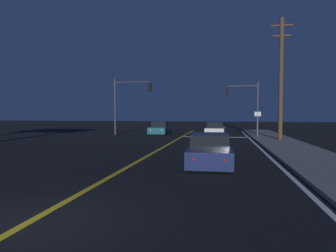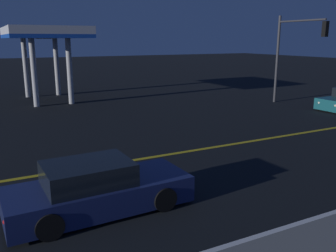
{
  "view_description": "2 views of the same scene",
  "coord_description": "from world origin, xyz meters",
  "px_view_note": "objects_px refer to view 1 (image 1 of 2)",
  "views": [
    {
      "loc": [
        3.84,
        -5.07,
        2.19
      ],
      "look_at": [
        -0.48,
        17.74,
        1.22
      ],
      "focal_mm": 31.09,
      "sensor_mm": 36.0,
      "label": 1
    },
    {
      "loc": [
        11.75,
        5.41,
        4.32
      ],
      "look_at": [
        0.9,
        11.02,
        1.38
      ],
      "focal_mm": 38.74,
      "sensor_mm": 36.0,
      "label": 2
    }
  ],
  "objects_px": {
    "car_far_approaching_white": "(215,129)",
    "traffic_signal_near_right": "(246,100)",
    "car_side_waiting_navy": "(210,151)",
    "car_distant_tail_teal": "(160,129)",
    "utility_pole_right": "(281,78)",
    "street_sign_corner": "(258,120)",
    "traffic_signal_far_left": "(128,97)"
  },
  "relations": [
    {
      "from": "car_far_approaching_white",
      "to": "car_side_waiting_navy",
      "type": "bearing_deg",
      "value": -87.37
    },
    {
      "from": "car_distant_tail_teal",
      "to": "traffic_signal_far_left",
      "type": "height_order",
      "value": "traffic_signal_far_left"
    },
    {
      "from": "car_far_approaching_white",
      "to": "street_sign_corner",
      "type": "bearing_deg",
      "value": -36.78
    },
    {
      "from": "traffic_signal_near_right",
      "to": "car_far_approaching_white",
      "type": "bearing_deg",
      "value": -5.49
    },
    {
      "from": "traffic_signal_near_right",
      "to": "traffic_signal_far_left",
      "type": "distance_m",
      "value": 11.97
    },
    {
      "from": "car_side_waiting_navy",
      "to": "traffic_signal_far_left",
      "type": "height_order",
      "value": "traffic_signal_far_left"
    },
    {
      "from": "traffic_signal_far_left",
      "to": "traffic_signal_near_right",
      "type": "bearing_deg",
      "value": 6.72
    },
    {
      "from": "car_far_approaching_white",
      "to": "utility_pole_right",
      "type": "relative_size",
      "value": 0.48
    },
    {
      "from": "traffic_signal_near_right",
      "to": "utility_pole_right",
      "type": "xyz_separation_m",
      "value": [
        2.27,
        -5.77,
        1.46
      ]
    },
    {
      "from": "car_side_waiting_navy",
      "to": "traffic_signal_near_right",
      "type": "height_order",
      "value": "traffic_signal_near_right"
    },
    {
      "from": "street_sign_corner",
      "to": "car_distant_tail_teal",
      "type": "bearing_deg",
      "value": 159.81
    },
    {
      "from": "car_side_waiting_navy",
      "to": "street_sign_corner",
      "type": "bearing_deg",
      "value": 74.11
    },
    {
      "from": "traffic_signal_far_left",
      "to": "street_sign_corner",
      "type": "distance_m",
      "value": 13.03
    },
    {
      "from": "car_far_approaching_white",
      "to": "street_sign_corner",
      "type": "relative_size",
      "value": 1.93
    },
    {
      "from": "car_far_approaching_white",
      "to": "street_sign_corner",
      "type": "xyz_separation_m",
      "value": [
        3.84,
        -3.09,
        1.05
      ]
    },
    {
      "from": "car_distant_tail_teal",
      "to": "traffic_signal_near_right",
      "type": "relative_size",
      "value": 0.83
    },
    {
      "from": "car_far_approaching_white",
      "to": "traffic_signal_near_right",
      "type": "xyz_separation_m",
      "value": [
        2.97,
        -0.29,
        2.98
      ]
    },
    {
      "from": "car_side_waiting_navy",
      "to": "utility_pole_right",
      "type": "height_order",
      "value": "utility_pole_right"
    },
    {
      "from": "car_side_waiting_navy",
      "to": "traffic_signal_far_left",
      "type": "bearing_deg",
      "value": 117.96
    },
    {
      "from": "traffic_signal_near_right",
      "to": "traffic_signal_far_left",
      "type": "xyz_separation_m",
      "value": [
        -11.89,
        -1.4,
        0.34
      ]
    },
    {
      "from": "traffic_signal_far_left",
      "to": "utility_pole_right",
      "type": "height_order",
      "value": "utility_pole_right"
    },
    {
      "from": "traffic_signal_far_left",
      "to": "utility_pole_right",
      "type": "bearing_deg",
      "value": -17.17
    },
    {
      "from": "car_side_waiting_navy",
      "to": "street_sign_corner",
      "type": "xyz_separation_m",
      "value": [
        3.65,
        14.53,
        1.05
      ]
    },
    {
      "from": "car_side_waiting_navy",
      "to": "utility_pole_right",
      "type": "relative_size",
      "value": 0.48
    },
    {
      "from": "traffic_signal_far_left",
      "to": "car_side_waiting_navy",
      "type": "bearing_deg",
      "value": -60.24
    },
    {
      "from": "car_distant_tail_teal",
      "to": "utility_pole_right",
      "type": "relative_size",
      "value": 0.46
    },
    {
      "from": "street_sign_corner",
      "to": "utility_pole_right",
      "type": "bearing_deg",
      "value": -64.78
    },
    {
      "from": "car_side_waiting_navy",
      "to": "street_sign_corner",
      "type": "relative_size",
      "value": 1.94
    },
    {
      "from": "traffic_signal_near_right",
      "to": "traffic_signal_far_left",
      "type": "relative_size",
      "value": 0.92
    },
    {
      "from": "car_side_waiting_navy",
      "to": "traffic_signal_near_right",
      "type": "bearing_deg",
      "value": 79.09
    },
    {
      "from": "car_distant_tail_teal",
      "to": "traffic_signal_near_right",
      "type": "distance_m",
      "value": 9.51
    },
    {
      "from": "car_far_approaching_white",
      "to": "car_distant_tail_teal",
      "type": "xyz_separation_m",
      "value": [
        -6.02,
        0.54,
        -0.0
      ]
    }
  ]
}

